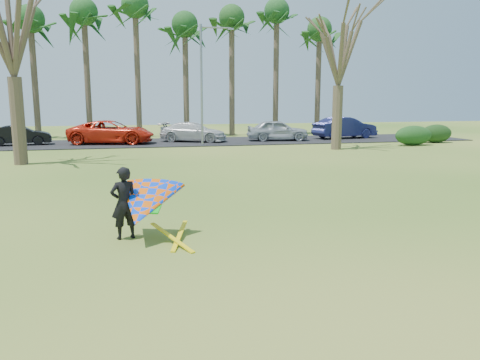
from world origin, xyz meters
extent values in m
plane|color=#225B13|center=(0.00, 0.00, 0.00)|extent=(100.00, 100.00, 0.00)
cube|color=black|center=(0.00, 25.00, 0.03)|extent=(46.00, 7.00, 0.06)
cylinder|color=#453829|center=(-10.00, 31.00, 4.50)|extent=(0.48, 0.48, 9.00)
ellipsoid|color=#1D4E1B|center=(-10.00, 31.00, 9.30)|extent=(4.84, 4.84, 3.08)
cylinder|color=#46362A|center=(-6.00, 31.00, 4.85)|extent=(0.48, 0.48, 9.70)
ellipsoid|color=#1C491A|center=(-6.00, 31.00, 10.00)|extent=(4.84, 4.84, 3.08)
cylinder|color=brown|center=(-2.00, 31.00, 5.20)|extent=(0.48, 0.48, 10.40)
ellipsoid|color=#1D4819|center=(-2.00, 31.00, 10.70)|extent=(4.84, 4.84, 3.08)
cylinder|color=#483B2B|center=(2.00, 31.00, 4.50)|extent=(0.48, 0.48, 9.00)
ellipsoid|color=#1A4217|center=(2.00, 31.00, 9.30)|extent=(4.84, 4.84, 3.08)
cylinder|color=brown|center=(6.00, 31.00, 4.85)|extent=(0.48, 0.48, 9.70)
ellipsoid|color=#1D491A|center=(6.00, 31.00, 10.00)|extent=(4.84, 4.84, 3.08)
cylinder|color=#48392B|center=(10.00, 31.00, 5.20)|extent=(0.48, 0.48, 10.40)
ellipsoid|color=#18441B|center=(10.00, 31.00, 10.70)|extent=(4.84, 4.84, 3.08)
cylinder|color=#4D3E2E|center=(14.00, 31.00, 4.50)|extent=(0.48, 0.48, 9.00)
ellipsoid|color=#184419|center=(14.00, 31.00, 9.30)|extent=(4.84, 4.84, 3.08)
cylinder|color=#4E3D2E|center=(-8.00, 15.00, 2.10)|extent=(0.64, 0.64, 4.20)
cylinder|color=brown|center=(10.00, 18.00, 1.99)|extent=(0.64, 0.64, 3.99)
cylinder|color=gray|center=(2.00, 22.00, 4.00)|extent=(0.16, 0.16, 8.00)
cylinder|color=gray|center=(3.00, 22.00, 7.80)|extent=(2.00, 0.10, 0.10)
cube|color=gray|center=(4.00, 22.00, 7.75)|extent=(0.40, 0.18, 0.12)
ellipsoid|color=#163D16|center=(16.32, 19.25, 0.68)|extent=(2.72, 1.23, 1.36)
ellipsoid|color=black|center=(19.08, 20.60, 0.67)|extent=(2.41, 1.13, 1.34)
imported|color=black|center=(-10.12, 24.90, 0.73)|extent=(4.22, 1.98, 1.34)
imported|color=red|center=(-4.05, 24.57, 0.87)|extent=(6.27, 3.79, 1.63)
imported|color=silver|center=(1.77, 24.91, 0.77)|extent=(5.30, 3.88, 1.43)
imported|color=#A6ACB4|center=(8.11, 24.38, 0.84)|extent=(4.80, 2.41, 1.57)
imported|color=navy|center=(13.99, 25.15, 0.91)|extent=(5.39, 2.68, 1.70)
imported|color=black|center=(-2.90, 1.12, 0.83)|extent=(0.69, 0.55, 1.66)
cone|color=#043BE6|center=(-2.45, 0.87, 0.85)|extent=(2.13, 2.39, 2.02)
cube|color=#0CBF19|center=(-2.33, 0.79, 0.80)|extent=(0.62, 0.60, 0.24)
cube|color=yellow|center=(-1.90, 0.52, 0.01)|extent=(0.85, 1.66, 0.28)
cube|color=yellow|center=(-1.70, 0.72, 0.01)|extent=(0.56, 1.76, 0.22)
camera|label=1|loc=(-2.68, -9.54, 3.15)|focal=35.00mm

